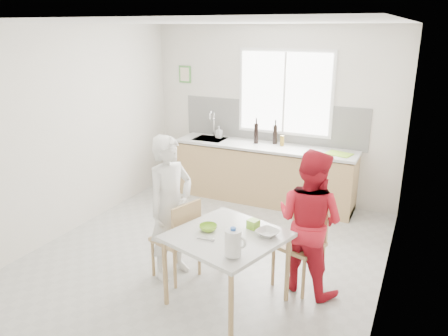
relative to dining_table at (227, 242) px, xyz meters
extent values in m
plane|color=#B7B7B2|center=(-0.62, 0.76, -0.67)|extent=(4.50, 4.50, 0.00)
plane|color=silver|center=(-0.62, 3.01, 0.68)|extent=(4.00, 0.00, 4.00)
plane|color=silver|center=(-0.62, -1.49, 0.68)|extent=(4.00, 0.00, 4.00)
plane|color=silver|center=(-2.62, 0.76, 0.68)|extent=(0.00, 4.50, 4.50)
plane|color=silver|center=(1.38, 0.76, 0.68)|extent=(0.00, 4.50, 4.50)
plane|color=white|center=(-0.62, 0.76, 2.03)|extent=(4.50, 4.50, 0.00)
cube|color=white|center=(-0.42, 3.00, 1.03)|extent=(1.50, 0.03, 1.30)
cube|color=white|center=(-0.42, 2.98, 1.03)|extent=(1.40, 0.02, 1.20)
cube|color=white|center=(-0.42, 2.97, 1.03)|extent=(0.03, 0.03, 1.20)
cube|color=white|center=(-0.62, 3.00, 0.55)|extent=(3.00, 0.02, 0.65)
cube|color=#509B46|center=(-2.17, 3.00, 1.23)|extent=(0.22, 0.02, 0.28)
cube|color=beige|center=(-2.17, 2.99, 1.23)|extent=(0.16, 0.01, 0.22)
cube|color=tan|center=(-0.62, 2.71, -0.24)|extent=(2.80, 0.60, 0.86)
cube|color=#3F3326|center=(-0.62, 2.71, -0.62)|extent=(2.80, 0.54, 0.10)
cube|color=silver|center=(-0.62, 2.71, 0.23)|extent=(2.84, 0.64, 0.04)
cube|color=#A5A5AA|center=(-1.57, 2.71, 0.23)|extent=(0.50, 0.40, 0.03)
cylinder|color=silver|center=(-1.57, 2.87, 0.43)|extent=(0.02, 0.02, 0.36)
torus|color=silver|center=(-1.57, 2.80, 0.61)|extent=(0.02, 0.18, 0.18)
cube|color=silver|center=(0.00, 0.00, 0.06)|extent=(1.21, 1.21, 0.04)
cylinder|color=tan|center=(-0.53, -0.29, -0.33)|extent=(0.05, 0.05, 0.69)
cylinder|color=tan|center=(-0.29, 0.53, -0.33)|extent=(0.05, 0.05, 0.69)
cylinder|color=tan|center=(0.29, -0.53, -0.33)|extent=(0.05, 0.05, 0.69)
cylinder|color=tan|center=(0.53, 0.29, -0.33)|extent=(0.05, 0.05, 0.69)
cube|color=tan|center=(-0.72, 0.22, -0.22)|extent=(0.52, 0.52, 0.04)
cube|color=tan|center=(-0.54, 0.16, 0.02)|extent=(0.14, 0.39, 0.44)
cylinder|color=tan|center=(-0.84, 0.44, -0.46)|extent=(0.04, 0.04, 0.43)
cylinder|color=tan|center=(-0.94, 0.10, -0.46)|extent=(0.04, 0.04, 0.43)
cylinder|color=tan|center=(-0.49, 0.34, -0.46)|extent=(0.04, 0.04, 0.43)
cylinder|color=tan|center=(-0.60, -0.01, -0.46)|extent=(0.04, 0.04, 0.43)
cube|color=tan|center=(0.55, 0.62, -0.20)|extent=(0.55, 0.55, 0.04)
cube|color=tan|center=(0.61, 0.81, 0.05)|extent=(0.41, 0.15, 0.46)
cylinder|color=tan|center=(0.32, 0.49, -0.45)|extent=(0.04, 0.04, 0.45)
cylinder|color=tan|center=(0.68, 0.38, -0.45)|extent=(0.04, 0.04, 0.45)
cylinder|color=tan|center=(0.43, 0.85, -0.45)|extent=(0.04, 0.04, 0.45)
cylinder|color=tan|center=(0.79, 0.74, -0.45)|extent=(0.04, 0.04, 0.45)
imported|color=white|center=(-0.77, 0.23, 0.13)|extent=(0.53, 0.67, 1.60)
imported|color=red|center=(0.65, 0.61, 0.09)|extent=(0.88, 0.77, 1.52)
imported|color=#89C52D|center=(-0.21, 0.01, 0.11)|extent=(0.22, 0.22, 0.06)
imported|color=silver|center=(0.36, 0.15, 0.10)|extent=(0.27, 0.27, 0.05)
cylinder|color=white|center=(0.23, -0.36, 0.21)|extent=(0.15, 0.15, 0.23)
cylinder|color=blue|center=(0.23, -0.36, 0.34)|extent=(0.05, 0.05, 0.03)
torus|color=white|center=(0.30, -0.36, 0.23)|extent=(0.11, 0.05, 0.11)
cube|color=#80C42D|center=(0.18, 0.24, 0.12)|extent=(0.12, 0.12, 0.09)
cylinder|color=#A5A5AA|center=(-0.14, -0.19, 0.09)|extent=(0.16, 0.02, 0.01)
cube|color=#9BD932|center=(0.52, 2.68, 0.25)|extent=(0.40, 0.33, 0.01)
cylinder|color=black|center=(-0.78, 2.76, 0.41)|extent=(0.07, 0.07, 0.32)
cylinder|color=black|center=(-0.50, 2.86, 0.40)|extent=(0.07, 0.07, 0.30)
cylinder|color=olive|center=(-0.36, 2.78, 0.33)|extent=(0.06, 0.06, 0.16)
imported|color=#999999|center=(-1.46, 2.84, 0.34)|extent=(0.09, 0.09, 0.19)
camera|label=1|loc=(1.59, -3.44, 1.97)|focal=35.00mm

